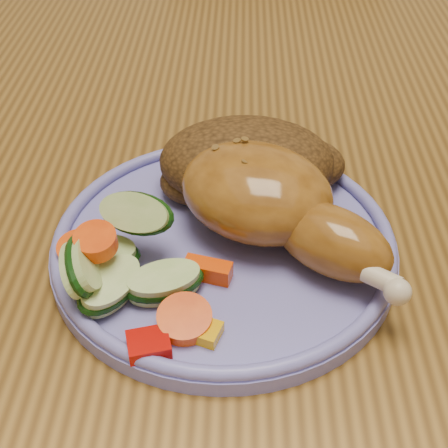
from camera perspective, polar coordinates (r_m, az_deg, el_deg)
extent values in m
cube|color=brown|center=(0.58, 8.22, 4.90)|extent=(0.90, 1.40, 0.04)
cube|color=brown|center=(1.35, -12.47, 7.94)|extent=(0.06, 0.06, 0.71)
cube|color=#4C2D16|center=(1.20, 4.74, 8.54)|extent=(0.42, 0.42, 0.04)
cylinder|color=#4C2D16|center=(1.20, -4.16, -5.07)|extent=(0.04, 0.04, 0.41)
cylinder|color=#4C2D16|center=(1.48, -2.99, 4.95)|extent=(0.04, 0.04, 0.41)
cylinder|color=#4C2D16|center=(1.22, 12.93, -5.30)|extent=(0.04, 0.04, 0.41)
cylinder|color=#4C2D16|center=(1.49, 10.96, 4.64)|extent=(0.04, 0.04, 0.41)
cylinder|color=#6B6ABF|center=(0.45, 0.00, -2.02)|extent=(0.25, 0.25, 0.01)
torus|color=#6B6ABF|center=(0.45, 0.00, -0.98)|extent=(0.25, 0.25, 0.01)
ellipsoid|color=#905C1E|center=(0.44, 2.96, 2.99)|extent=(0.14, 0.14, 0.06)
ellipsoid|color=#905C1E|center=(0.42, 9.84, -1.53)|extent=(0.10, 0.09, 0.05)
sphere|color=beige|center=(0.40, 15.58, -6.00)|extent=(0.02, 0.02, 0.02)
ellipsoid|color=#4C3013|center=(0.48, 2.08, 5.72)|extent=(0.14, 0.10, 0.06)
ellipsoid|color=#4C3013|center=(0.50, 7.20, 5.44)|extent=(0.07, 0.05, 0.04)
ellipsoid|color=#4C3013|center=(0.48, -2.59, 3.91)|extent=(0.06, 0.05, 0.03)
cube|color=#A50A05|center=(0.38, -6.90, -10.88)|extent=(0.03, 0.03, 0.01)
cube|color=#E5A507|center=(0.39, -1.88, -9.77)|extent=(0.03, 0.02, 0.01)
cylinder|color=#FA4F08|center=(0.41, -11.64, -1.57)|extent=(0.03, 0.03, 0.02)
cylinder|color=#FA4F08|center=(0.44, -13.07, -2.42)|extent=(0.03, 0.03, 0.02)
cube|color=#FA4F08|center=(0.42, -1.49, -4.23)|extent=(0.03, 0.02, 0.01)
cylinder|color=#FA4F08|center=(0.39, -3.61, -8.75)|extent=(0.03, 0.04, 0.02)
cylinder|color=#C6DE90|center=(0.42, -8.01, 0.97)|extent=(0.06, 0.06, 0.04)
cylinder|color=#C6DE90|center=(0.41, -5.50, -5.36)|extent=(0.06, 0.06, 0.02)
cylinder|color=#C6DE90|center=(0.41, -10.37, -5.60)|extent=(0.07, 0.07, 0.03)
cylinder|color=#C6DE90|center=(0.43, -11.14, -2.79)|extent=(0.05, 0.05, 0.02)
cylinder|color=#C6DE90|center=(0.40, -12.87, -3.66)|extent=(0.05, 0.05, 0.05)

